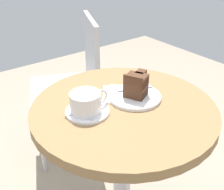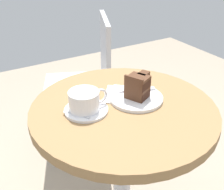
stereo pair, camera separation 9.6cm
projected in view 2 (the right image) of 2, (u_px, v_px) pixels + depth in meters
The scene contains 9 objects.
cafe_table at pixel (123, 136), 1.04m from camera, with size 0.65×0.65×0.72m.
saucer at pixel (86, 110), 0.94m from camera, with size 0.15×0.15×0.01m.
coffee_cup at pixel (85, 100), 0.92m from camera, with size 0.14×0.10×0.07m.
teaspoon at pixel (73, 113), 0.91m from camera, with size 0.06×0.09×0.00m.
cake_plate at pixel (136, 98), 1.01m from camera, with size 0.19×0.19×0.01m.
cake_slice at pixel (138, 86), 0.99m from camera, with size 0.11×0.09×0.09m.
fork at pixel (142, 89), 1.05m from camera, with size 0.14×0.06×0.00m.
napkin at pixel (126, 95), 1.03m from camera, with size 0.21×0.21×0.00m.
cafe_chair at pixel (90, 76), 1.65m from camera, with size 0.50×0.50×0.86m.
Camera 2 is at (-0.45, -0.69, 1.24)m, focal length 45.00 mm.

